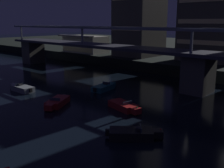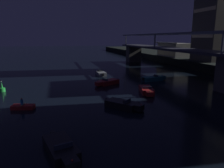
{
  "view_description": "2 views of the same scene",
  "coord_description": "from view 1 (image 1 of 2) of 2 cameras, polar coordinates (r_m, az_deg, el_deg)",
  "views": [
    {
      "loc": [
        16.18,
        -1.02,
        10.27
      ],
      "look_at": [
        -5.91,
        23.57,
        2.54
      ],
      "focal_mm": 42.71,
      "sensor_mm": 36.0,
      "label": 1
    },
    {
      "loc": [
        25.54,
        9.39,
        8.33
      ],
      "look_at": [
        -1.21,
        16.58,
        2.15
      ],
      "focal_mm": 33.29,
      "sensor_mm": 36.0,
      "label": 2
    }
  ],
  "objects": [
    {
      "name": "speedboat_mid_right",
      "position": [
        41.08,
        -1.72,
        -0.72
      ],
      "size": [
        2.37,
        5.23,
        1.16
      ],
      "color": "#196066",
      "rests_on": "ground"
    },
    {
      "name": "speedboat_near_right",
      "position": [
        42.73,
        -18.74,
        -0.88
      ],
      "size": [
        5.21,
        1.91,
        1.16
      ],
      "color": "gray",
      "rests_on": "ground"
    },
    {
      "name": "tower_west_tall",
      "position": [
        60.34,
        20.97,
        14.52
      ],
      "size": [
        11.76,
        9.47,
        21.04
      ],
      "color": "#423D38",
      "rests_on": "far_riverbank"
    },
    {
      "name": "speedboat_near_left",
      "position": [
        24.54,
        4.62,
        -10.56
      ],
      "size": [
        4.59,
        4.15,
        1.16
      ],
      "color": "black",
      "rests_on": "ground"
    },
    {
      "name": "speedboat_far_left",
      "position": [
        34.25,
        -11.67,
        -3.84
      ],
      "size": [
        3.56,
        4.88,
        1.16
      ],
      "color": "maroon",
      "rests_on": "ground"
    },
    {
      "name": "speedboat_mid_center",
      "position": [
        32.05,
        2.62,
        -4.75
      ],
      "size": [
        5.21,
        2.66,
        1.16
      ],
      "color": "maroon",
      "rests_on": "ground"
    },
    {
      "name": "waterfront_pavilion",
      "position": [
        72.79,
        -5.78,
        8.51
      ],
      "size": [
        12.4,
        7.4,
        4.7
      ],
      "color": "#B2AD9E",
      "rests_on": "far_riverbank"
    },
    {
      "name": "river_bridge",
      "position": [
        40.74,
        18.14,
        4.39
      ],
      "size": [
        93.74,
        6.4,
        9.38
      ],
      "color": "#4C4944",
      "rests_on": "ground"
    }
  ]
}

